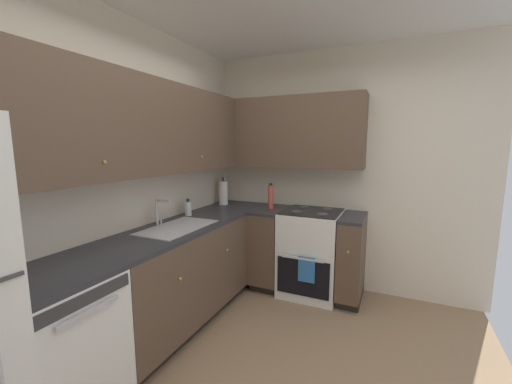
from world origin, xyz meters
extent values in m
cube|color=beige|center=(0.00, 1.49, 1.34)|extent=(3.79, 0.05, 2.68)
cube|color=beige|center=(1.87, 0.00, 1.34)|extent=(0.05, 3.03, 2.68)
cube|color=white|center=(-0.67, 1.16, 0.44)|extent=(0.60, 0.60, 0.88)
cube|color=#333333|center=(-0.67, 0.86, 0.83)|extent=(0.55, 0.01, 0.07)
cube|color=silver|center=(-0.67, 0.85, 0.76)|extent=(0.36, 0.02, 0.02)
cube|color=brown|center=(0.44, 1.16, 0.49)|extent=(1.61, 0.60, 0.79)
cube|color=black|center=(0.44, 1.19, 0.04)|extent=(1.61, 0.54, 0.09)
sphere|color=tan|center=(0.08, 0.85, 0.64)|extent=(0.02, 0.02, 0.02)
sphere|color=tan|center=(0.79, 0.85, 0.64)|extent=(0.02, 0.02, 0.02)
cube|color=#2D2D33|center=(0.44, 1.16, 0.90)|extent=(2.82, 0.60, 0.03)
cube|color=brown|center=(1.54, 0.70, 0.49)|extent=(0.60, 0.32, 0.79)
cube|color=black|center=(1.57, 0.70, 0.04)|extent=(0.54, 0.32, 0.09)
cube|color=brown|center=(1.54, -0.21, 0.49)|extent=(0.60, 0.23, 0.79)
cube|color=black|center=(1.57, -0.21, 0.04)|extent=(0.54, 0.23, 0.09)
sphere|color=tan|center=(1.23, -0.21, 0.64)|extent=(0.02, 0.02, 0.02)
cube|color=#2D2D33|center=(1.54, 0.70, 0.90)|extent=(0.60, 0.32, 0.03)
cube|color=#2D2D33|center=(1.54, -0.21, 0.90)|extent=(0.60, 0.23, 0.03)
cube|color=white|center=(1.56, 0.22, 0.46)|extent=(0.64, 0.62, 0.92)
cube|color=black|center=(1.24, 0.22, 0.29)|extent=(0.02, 0.55, 0.39)
cube|color=silver|center=(1.22, 0.22, 0.51)|extent=(0.02, 0.43, 0.02)
cube|color=black|center=(1.56, 0.22, 0.93)|extent=(0.59, 0.60, 0.01)
cube|color=white|center=(1.87, 0.22, 0.99)|extent=(0.03, 0.60, 0.15)
cylinder|color=#4C4C4C|center=(1.42, 0.08, 0.94)|extent=(0.11, 0.11, 0.01)
cylinder|color=#4C4C4C|center=(1.42, 0.36, 0.94)|extent=(0.11, 0.11, 0.01)
cylinder|color=#4C4C4C|center=(1.70, 0.08, 0.94)|extent=(0.11, 0.11, 0.01)
cylinder|color=#4C4C4C|center=(1.70, 0.36, 0.94)|extent=(0.11, 0.11, 0.01)
cube|color=#2D6BB2|center=(1.21, 0.18, 0.40)|extent=(0.02, 0.17, 0.26)
cube|color=brown|center=(0.28, 1.30, 1.78)|extent=(2.50, 0.32, 0.78)
sphere|color=tan|center=(-0.27, 1.13, 1.53)|extent=(0.02, 0.02, 0.02)
sphere|color=tan|center=(0.82, 1.13, 1.53)|extent=(0.02, 0.02, 0.02)
cube|color=brown|center=(1.68, 0.59, 1.78)|extent=(0.32, 1.74, 0.78)
cube|color=#B7B7BC|center=(0.43, 1.13, 0.92)|extent=(0.71, 0.40, 0.01)
cube|color=gray|center=(0.43, 1.13, 0.87)|extent=(0.65, 0.36, 0.09)
cube|color=#99999E|center=(0.43, 1.13, 0.89)|extent=(0.02, 0.35, 0.06)
cylinder|color=silver|center=(0.43, 1.36, 1.04)|extent=(0.02, 0.02, 0.24)
cylinder|color=silver|center=(0.43, 1.29, 1.15)|extent=(0.02, 0.15, 0.02)
cylinder|color=silver|center=(0.48, 1.36, 0.95)|extent=(0.02, 0.02, 0.06)
cylinder|color=silver|center=(0.86, 1.34, 0.99)|extent=(0.07, 0.07, 0.14)
cylinder|color=#262626|center=(0.86, 1.34, 1.08)|extent=(0.03, 0.03, 0.03)
cylinder|color=white|center=(1.54, 1.32, 1.06)|extent=(0.11, 0.11, 0.29)
cylinder|color=#3F3F3F|center=(1.54, 1.32, 1.08)|extent=(0.02, 0.02, 0.35)
cylinder|color=#BF4C3F|center=(1.54, 0.70, 1.05)|extent=(0.06, 0.06, 0.27)
cylinder|color=black|center=(1.54, 0.70, 1.20)|extent=(0.03, 0.03, 0.02)
camera|label=1|loc=(-1.69, -0.59, 1.63)|focal=21.74mm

